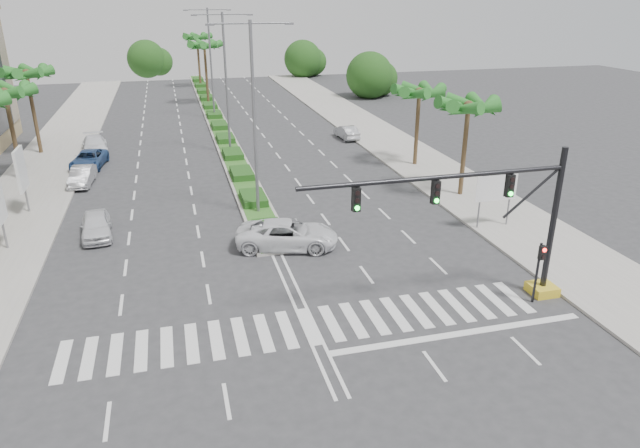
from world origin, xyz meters
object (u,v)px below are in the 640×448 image
object	(u,v)px
car_parked_c	(89,159)
car_parked_d	(95,145)
car_parked_a	(96,225)
car_right	(347,132)
car_crossing	(287,234)
car_parked_b	(82,176)

from	to	relation	value
car_parked_c	car_parked_d	bearing A→B (deg)	97.91
car_parked_c	car_parked_d	xyz separation A→B (m)	(0.00, 4.82, 0.05)
car_parked_a	car_parked_c	size ratio (longest dim) A/B	0.84
car_parked_d	car_parked_a	bearing A→B (deg)	-91.55
car_parked_a	car_parked_d	distance (m)	20.42
car_parked_a	car_right	world-z (taller)	car_parked_a
car_parked_d	car_right	xyz separation A→B (m)	(23.60, -0.55, -0.08)
car_parked_c	car_crossing	bearing A→B (deg)	-49.82
car_crossing	car_right	bearing A→B (deg)	-9.73
car_parked_c	car_right	bearing A→B (deg)	18.17
car_parked_b	car_parked_c	world-z (taller)	car_parked_c
car_parked_a	car_parked_b	bearing A→B (deg)	95.04
car_parked_d	car_crossing	distance (m)	27.76
car_parked_c	car_crossing	size ratio (longest dim) A/B	0.87
car_parked_b	car_right	xyz separation A→B (m)	(23.60, 9.01, -0.02)
car_parked_a	car_parked_d	bearing A→B (deg)	90.16
car_parked_c	car_parked_d	size ratio (longest dim) A/B	0.98
car_parked_d	car_right	distance (m)	23.61
car_parked_a	car_parked_b	xyz separation A→B (m)	(-1.99, 10.77, -0.03)
car_parked_c	car_parked_b	bearing A→B (deg)	-82.09
car_parked_b	car_crossing	distance (m)	19.72
car_parked_a	car_parked_c	distance (m)	15.63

